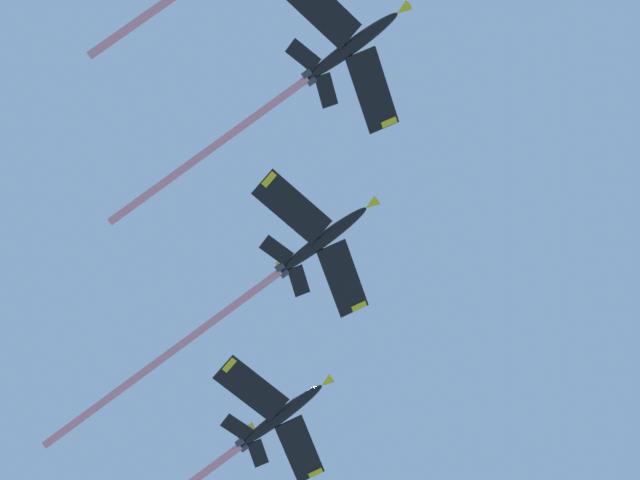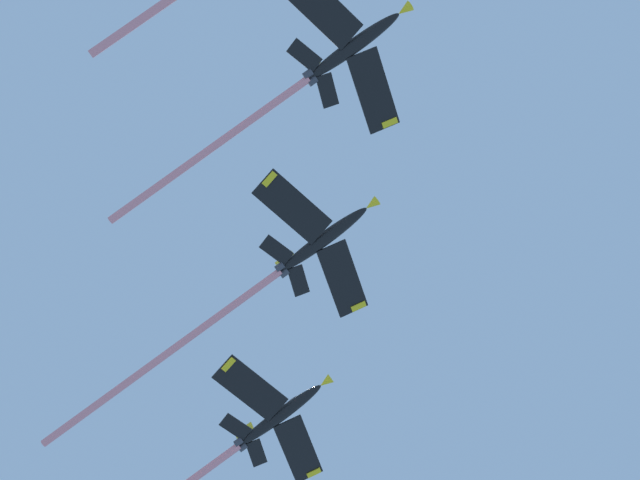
# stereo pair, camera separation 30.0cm
# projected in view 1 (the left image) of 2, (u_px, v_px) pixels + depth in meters

# --- Properties ---
(jet_second) EXTENTS (19.51, 36.65, 12.05)m
(jet_second) POSITION_uv_depth(u_px,v_px,m) (312.00, 75.00, 94.31)
(jet_second) COLOR black
(jet_third) EXTENTS (21.49, 41.83, 15.06)m
(jet_third) POSITION_uv_depth(u_px,v_px,m) (273.00, 277.00, 98.51)
(jet_third) COLOR black
(jet_fourth) EXTENTS (20.73, 38.67, 14.17)m
(jet_fourth) POSITION_uv_depth(u_px,v_px,m) (235.00, 450.00, 104.98)
(jet_fourth) COLOR black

